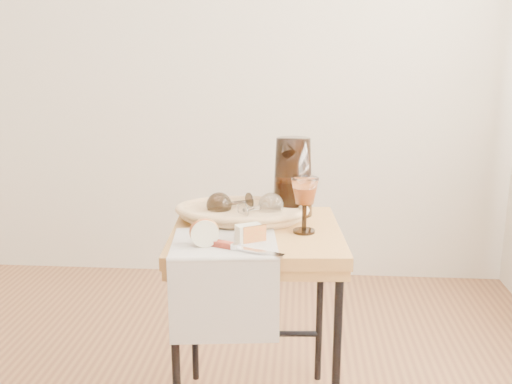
# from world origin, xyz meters

# --- Properties ---
(wall_back) EXTENTS (3.60, 0.00, 2.70)m
(wall_back) POSITION_xyz_m (0.00, 1.80, 1.35)
(wall_back) COLOR beige
(wall_back) RESTS_ON ground
(side_table) EXTENTS (0.54, 0.54, 0.64)m
(side_table) POSITION_xyz_m (0.62, 0.54, 0.32)
(side_table) COLOR brown
(side_table) RESTS_ON floor
(tea_towel) EXTENTS (0.32, 0.29, 0.01)m
(tea_towel) POSITION_xyz_m (0.54, 0.40, 0.65)
(tea_towel) COLOR silver
(tea_towel) RESTS_ON side_table
(bread_basket) EXTENTS (0.37, 0.26, 0.05)m
(bread_basket) POSITION_xyz_m (0.57, 0.62, 0.67)
(bread_basket) COLOR #AD8046
(bread_basket) RESTS_ON side_table
(goblet_lying_a) EXTENTS (0.15, 0.14, 0.08)m
(goblet_lying_a) POSITION_xyz_m (0.53, 0.64, 0.70)
(goblet_lying_a) COLOR #36291C
(goblet_lying_a) RESTS_ON bread_basket
(goblet_lying_b) EXTENTS (0.15, 0.14, 0.08)m
(goblet_lying_b) POSITION_xyz_m (0.62, 0.60, 0.70)
(goblet_lying_b) COLOR white
(goblet_lying_b) RESTS_ON bread_basket
(pitcher) EXTENTS (0.26, 0.30, 0.29)m
(pitcher) POSITION_xyz_m (0.72, 0.71, 0.77)
(pitcher) COLOR black
(pitcher) RESTS_ON side_table
(wine_goblet) EXTENTS (0.10, 0.10, 0.17)m
(wine_goblet) POSITION_xyz_m (0.76, 0.52, 0.73)
(wine_goblet) COLOR white
(wine_goblet) RESTS_ON side_table
(apple_half) EXTENTS (0.09, 0.06, 0.08)m
(apple_half) POSITION_xyz_m (0.49, 0.37, 0.69)
(apple_half) COLOR #B11C17
(apple_half) RESTS_ON tea_towel
(apple_wedge) EXTENTS (0.08, 0.07, 0.05)m
(apple_wedge) POSITION_xyz_m (0.61, 0.41, 0.67)
(apple_wedge) COLOR #EBE4C2
(apple_wedge) RESTS_ON tea_towel
(table_knife) EXTENTS (0.23, 0.12, 0.02)m
(table_knife) POSITION_xyz_m (0.59, 0.33, 0.66)
(table_knife) COLOR silver
(table_knife) RESTS_ON tea_towel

